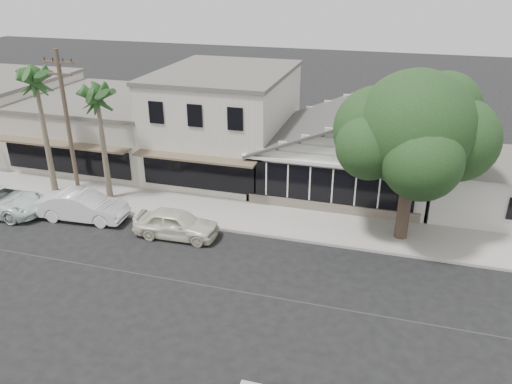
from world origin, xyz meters
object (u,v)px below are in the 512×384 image
(car_2, at_px, (0,200))
(shade_tree, at_px, (413,131))
(utility_pole, at_px, (69,129))
(car_0, at_px, (176,224))
(car_1, at_px, (83,206))

(car_2, distance_m, shade_tree, 22.59)
(utility_pole, height_order, car_0, utility_pole)
(shade_tree, bearing_deg, car_2, -170.99)
(car_0, height_order, car_2, car_2)
(utility_pole, height_order, car_2, utility_pole)
(car_1, distance_m, car_2, 5.04)
(utility_pole, distance_m, car_2, 5.94)
(utility_pole, bearing_deg, car_2, -156.31)
(car_1, height_order, shade_tree, shade_tree)
(car_0, bearing_deg, car_2, 89.28)
(car_1, relative_size, shade_tree, 0.56)
(car_0, relative_size, car_2, 0.80)
(utility_pole, distance_m, car_0, 7.98)
(car_0, relative_size, car_1, 0.90)
(car_0, height_order, shade_tree, shade_tree)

